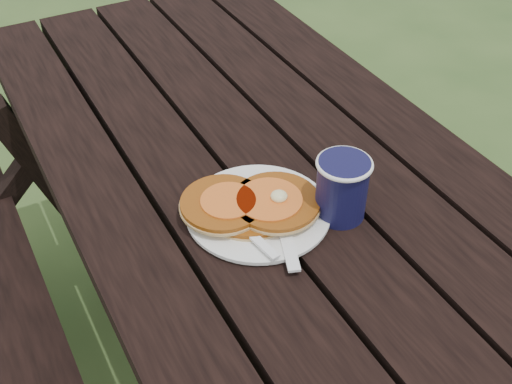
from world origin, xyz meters
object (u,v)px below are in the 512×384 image
picnic_table (284,323)px  coffee_cup (342,185)px  pancake_stack (251,204)px  plate (258,212)px

picnic_table → coffee_cup: coffee_cup is taller
pancake_stack → coffee_cup: coffee_cup is taller
picnic_table → plate: plate is taller
picnic_table → plate: size_ratio=7.50×
picnic_table → coffee_cup: size_ratio=16.20×
plate → coffee_cup: coffee_cup is taller
plate → coffee_cup: 0.15m
picnic_table → coffee_cup: (0.04, -0.10, 0.44)m
picnic_table → coffee_cup: bearing=-67.8°
plate → pancake_stack: (-0.01, 0.00, 0.02)m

